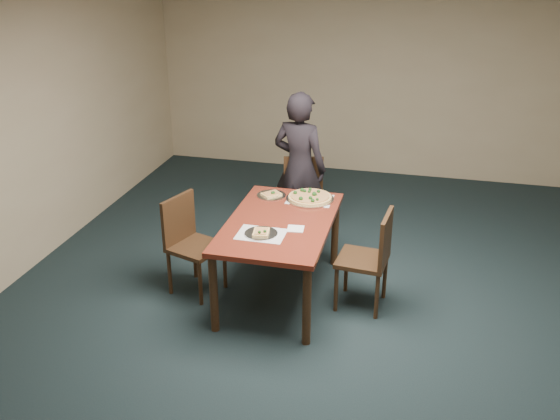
% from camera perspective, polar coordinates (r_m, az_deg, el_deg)
% --- Properties ---
extents(ground, '(8.00, 8.00, 0.00)m').
position_cam_1_polar(ground, '(5.34, 3.65, -11.04)').
color(ground, black).
rests_on(ground, ground).
extents(room_shell, '(8.00, 8.00, 8.00)m').
position_cam_1_polar(room_shell, '(4.57, 4.21, 7.16)').
color(room_shell, tan).
rests_on(room_shell, ground).
extents(dining_table, '(0.90, 1.50, 0.75)m').
position_cam_1_polar(dining_table, '(5.52, 0.00, -1.82)').
color(dining_table, '#591B11').
rests_on(dining_table, ground).
extents(chair_far, '(0.50, 0.50, 0.91)m').
position_cam_1_polar(chair_far, '(6.62, 2.13, 1.33)').
color(chair_far, black).
rests_on(chair_far, ground).
extents(chair_left, '(0.53, 0.53, 0.91)m').
position_cam_1_polar(chair_left, '(5.74, -8.32, -2.62)').
color(chair_left, black).
rests_on(chair_left, ground).
extents(chair_right, '(0.46, 0.46, 0.91)m').
position_cam_1_polar(chair_right, '(5.46, 8.37, -4.05)').
color(chair_right, black).
rests_on(chair_right, ground).
extents(diner, '(0.67, 0.52, 1.62)m').
position_cam_1_polar(diner, '(6.57, 1.79, 3.89)').
color(diner, black).
rests_on(diner, ground).
extents(placemat_main, '(0.42, 0.32, 0.00)m').
position_cam_1_polar(placemat_main, '(5.92, 2.75, 0.98)').
color(placemat_main, white).
rests_on(placemat_main, dining_table).
extents(placemat_near, '(0.40, 0.30, 0.00)m').
position_cam_1_polar(placemat_near, '(5.23, -1.74, -2.22)').
color(placemat_near, white).
rests_on(placemat_near, dining_table).
extents(pizza_pan, '(0.45, 0.45, 0.07)m').
position_cam_1_polar(pizza_pan, '(5.91, 2.75, 1.17)').
color(pizza_pan, silver).
rests_on(pizza_pan, dining_table).
extents(slice_plate_near, '(0.28, 0.28, 0.05)m').
position_cam_1_polar(slice_plate_near, '(5.22, -1.73, -2.10)').
color(slice_plate_near, silver).
rests_on(slice_plate_near, dining_table).
extents(slice_plate_far, '(0.28, 0.28, 0.06)m').
position_cam_1_polar(slice_plate_far, '(5.99, -0.79, 1.41)').
color(slice_plate_far, silver).
rests_on(slice_plate_far, dining_table).
extents(napkin, '(0.15, 0.15, 0.01)m').
position_cam_1_polar(napkin, '(5.32, 1.43, -1.73)').
color(napkin, white).
rests_on(napkin, dining_table).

